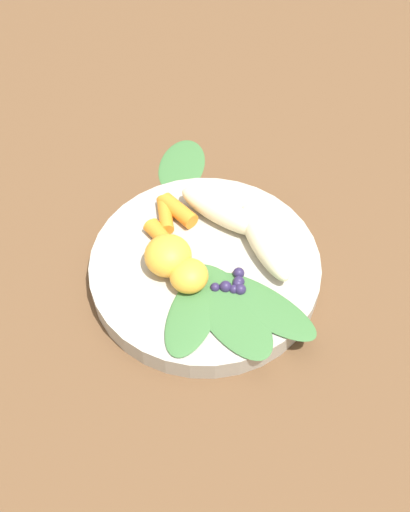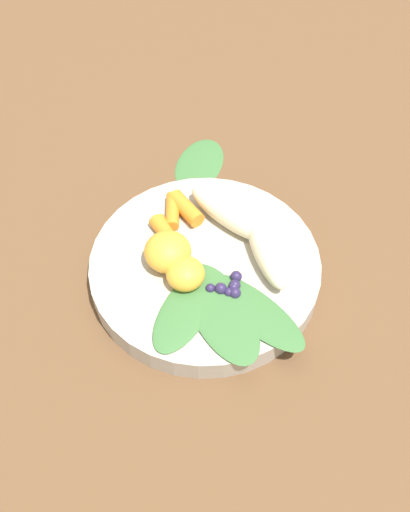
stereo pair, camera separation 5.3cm
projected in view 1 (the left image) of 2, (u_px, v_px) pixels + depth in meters
name	position (u px, v px, depth m)	size (l,w,h in m)	color
ground_plane	(205.00, 276.00, 0.71)	(2.40, 2.40, 0.00)	brown
bowl	(205.00, 269.00, 0.70)	(0.26, 0.26, 0.03)	#B2AD9E
banana_peeled_left	(222.00, 211.00, 0.71)	(0.11, 0.03, 0.03)	beige
banana_peeled_right	(264.00, 242.00, 0.69)	(0.11, 0.03, 0.03)	beige
orange_segment_near	(192.00, 277.00, 0.66)	(0.04, 0.04, 0.03)	#F4A833
orange_segment_far	(168.00, 256.00, 0.67)	(0.05, 0.05, 0.04)	#F4A833
carrot_front	(178.00, 211.00, 0.72)	(0.02, 0.02, 0.05)	orange
carrot_mid_left	(165.00, 214.00, 0.72)	(0.02, 0.02, 0.05)	orange
carrot_mid_right	(166.00, 236.00, 0.70)	(0.02, 0.02, 0.05)	orange
carrot_rear	(163.00, 238.00, 0.70)	(0.02, 0.02, 0.05)	orange
blueberry_pile	(234.00, 284.00, 0.66)	(0.04, 0.04, 0.01)	#2D234C
kale_leaf_left	(194.00, 311.00, 0.65)	(0.11, 0.05, 0.01)	#3D7038
kale_leaf_right	(229.00, 310.00, 0.65)	(0.13, 0.06, 0.01)	#3D7038
kale_leaf_rear	(263.00, 306.00, 0.65)	(0.13, 0.05, 0.01)	#3D7038
kale_leaf_stray	(182.00, 165.00, 0.82)	(0.10, 0.06, 0.01)	#3D7038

